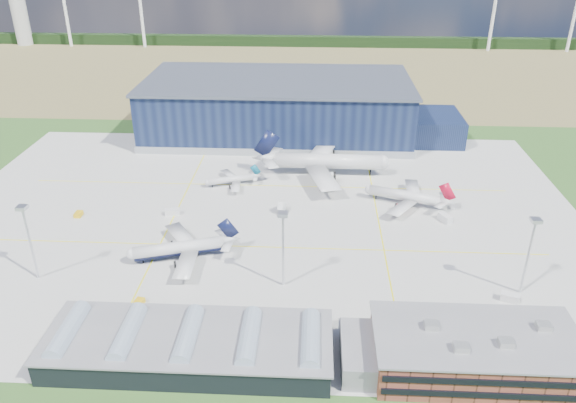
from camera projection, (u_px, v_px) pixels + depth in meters
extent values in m
plane|color=#2B5921|center=(258.00, 231.00, 183.92)|extent=(600.00, 600.00, 0.00)
cube|color=#A5A5A0|center=(261.00, 216.00, 192.82)|extent=(220.00, 160.00, 0.06)
cube|color=#FFF80D|center=(255.00, 247.00, 174.97)|extent=(180.00, 0.40, 0.02)
cube|color=#FFF80D|center=(267.00, 186.00, 215.09)|extent=(180.00, 0.40, 0.02)
cube|color=#FFF80D|center=(175.00, 214.00, 194.20)|extent=(0.40, 120.00, 0.02)
cube|color=#FFF80D|center=(378.00, 219.00, 190.93)|extent=(0.40, 120.00, 0.02)
cube|color=olive|center=(291.00, 70.00, 380.07)|extent=(600.00, 220.00, 0.01)
cube|color=black|center=(295.00, 41.00, 449.60)|extent=(600.00, 8.00, 8.00)
cylinder|color=white|center=(64.00, 0.00, 435.15)|extent=(2.40, 2.40, 70.00)
cylinder|color=white|center=(140.00, 1.00, 432.34)|extent=(2.40, 2.40, 70.00)
cylinder|color=white|center=(495.00, 3.00, 419.70)|extent=(2.40, 2.40, 70.00)
cylinder|color=silver|center=(21.00, 19.00, 448.23)|extent=(12.00, 12.00, 40.00)
cube|color=#111A38|center=(278.00, 107.00, 262.99)|extent=(120.00, 60.00, 25.00)
cube|color=gray|center=(278.00, 129.00, 267.90)|extent=(121.00, 61.00, 3.20)
cube|color=#4B5260|center=(278.00, 80.00, 257.14)|extent=(122.00, 62.00, 1.20)
cube|color=#111A38|center=(433.00, 127.00, 258.09)|extent=(24.00, 30.00, 12.00)
cube|color=brown|center=(475.00, 353.00, 125.82)|extent=(45.00, 22.00, 9.00)
cube|color=slate|center=(478.00, 336.00, 123.70)|extent=(46.00, 23.00, 0.50)
cube|color=black|center=(487.00, 395.00, 116.51)|extent=(44.00, 0.40, 1.40)
cube|color=black|center=(490.00, 383.00, 114.93)|extent=(44.00, 0.40, 1.40)
cube|color=black|center=(463.00, 326.00, 136.48)|extent=(44.00, 0.40, 1.40)
cube|color=black|center=(465.00, 314.00, 134.91)|extent=(44.00, 0.40, 1.40)
cube|color=#B8B9B4|center=(431.00, 325.00, 125.55)|extent=(3.20, 2.60, 1.60)
cube|color=#B8B9B4|center=(506.00, 343.00, 120.39)|extent=(3.20, 2.60, 1.60)
cube|color=#B8B9B4|center=(544.00, 326.00, 125.27)|extent=(3.20, 2.60, 1.60)
cube|color=#B8B9B4|center=(461.00, 348.00, 119.07)|extent=(3.20, 2.60, 1.60)
cube|color=black|center=(189.00, 347.00, 129.54)|extent=(65.00, 22.00, 6.00)
cube|color=slate|center=(188.00, 337.00, 128.10)|extent=(66.00, 23.00, 0.50)
cube|color=slate|center=(363.00, 354.00, 127.67)|extent=(10.00, 18.00, 6.00)
cylinder|color=#9CAFC1|center=(68.00, 332.00, 129.32)|extent=(4.40, 18.00, 4.40)
cylinder|color=#9CAFC1|center=(128.00, 334.00, 128.66)|extent=(4.40, 18.00, 4.40)
cylinder|color=#9CAFC1|center=(188.00, 336.00, 128.01)|extent=(4.40, 18.00, 4.40)
cylinder|color=#9CAFC1|center=(249.00, 338.00, 127.35)|extent=(4.40, 18.00, 4.40)
cylinder|color=#9CAFC1|center=(311.00, 340.00, 126.70)|extent=(4.40, 18.00, 4.40)
cylinder|color=silver|center=(31.00, 245.00, 155.02)|extent=(0.70, 0.70, 22.00)
cube|color=silver|center=(22.00, 208.00, 149.84)|extent=(2.60, 2.60, 1.00)
cylinder|color=silver|center=(283.00, 252.00, 151.75)|extent=(0.70, 0.70, 22.00)
cube|color=silver|center=(283.00, 214.00, 146.57)|extent=(2.60, 2.60, 1.00)
cylinder|color=silver|center=(527.00, 258.00, 148.70)|extent=(0.70, 0.70, 22.00)
cube|color=silver|center=(536.00, 220.00, 143.53)|extent=(2.60, 2.60, 1.00)
cube|color=gold|center=(78.00, 214.00, 192.72)|extent=(2.24, 3.63, 1.50)
cube|color=gold|center=(139.00, 303.00, 148.33)|extent=(2.77, 3.68, 1.45)
cube|color=silver|center=(172.00, 212.00, 193.53)|extent=(5.32, 3.27, 2.16)
cube|color=silver|center=(453.00, 207.00, 197.86)|extent=(1.92, 2.83, 1.21)
cube|color=silver|center=(445.00, 218.00, 189.31)|extent=(4.55, 5.76, 2.40)
cube|color=gold|center=(349.00, 159.00, 237.36)|extent=(2.24, 3.35, 1.41)
cube|color=silver|center=(351.00, 159.00, 237.24)|extent=(3.82, 3.47, 1.38)
cube|color=silver|center=(510.00, 298.00, 149.62)|extent=(5.33, 3.97, 2.31)
cube|color=silver|center=(282.00, 209.00, 195.05)|extent=(2.68, 4.75, 2.86)
imported|color=#99999E|center=(479.00, 332.00, 138.09)|extent=(3.51, 2.37, 1.11)
imported|color=#99999E|center=(441.00, 330.00, 138.48)|extent=(4.27, 2.83, 1.33)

